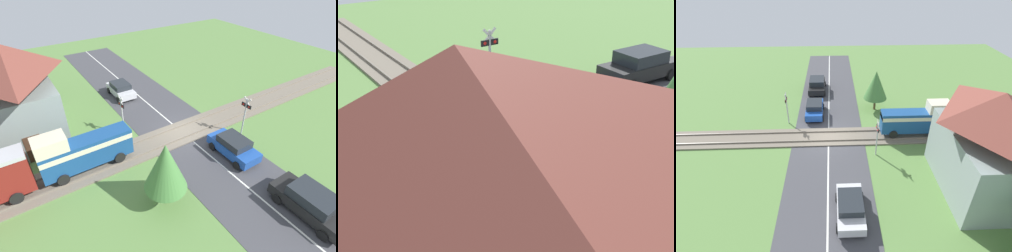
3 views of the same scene
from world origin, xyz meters
TOP-DOWN VIEW (x-y plane):
  - ground_plane at (0.00, 0.00)m, footprint 60.00×60.00m
  - road_surface at (0.00, 0.00)m, footprint 48.00×6.40m
  - track_bed at (0.00, 0.00)m, footprint 2.80×48.00m
  - car_near_crossing at (-4.17, -1.44)m, footprint 3.82×1.86m
  - car_far_side at (8.67, 1.44)m, footprint 3.68×1.86m
  - car_behind_queue at (-10.17, -1.44)m, footprint 4.32×2.05m
  - crossing_signal_west_approach at (-2.65, -3.96)m, footprint 0.90×0.18m
  - crossing_signal_east_approach at (2.65, 3.96)m, footprint 0.90×0.18m
  - station_building at (6.52, 10.48)m, footprint 7.80×5.35m
  - pedestrian_by_station at (1.91, 9.97)m, footprint 0.39×0.39m
  - tree_roadside_hedge at (-5.16, 4.94)m, footprint 2.46×2.46m

SIDE VIEW (x-z plane):
  - ground_plane at x=0.00m, z-range 0.00..0.00m
  - road_surface at x=0.00m, z-range 0.00..0.02m
  - track_bed at x=0.00m, z-range -0.05..0.19m
  - pedestrian_by_station at x=1.91m, z-range -0.07..1.50m
  - car_far_side at x=8.67m, z-range 0.04..1.45m
  - car_near_crossing at x=-4.17m, z-range 0.04..1.52m
  - car_behind_queue at x=-10.17m, z-range 0.03..1.62m
  - crossing_signal_west_approach at x=-2.65m, z-range 0.45..3.73m
  - crossing_signal_east_approach at x=2.65m, z-range 0.45..3.73m
  - tree_roadside_hedge at x=-5.16m, z-range 0.67..5.00m
  - station_building at x=6.52m, z-range -0.06..7.29m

